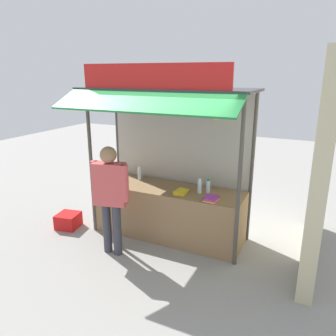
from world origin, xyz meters
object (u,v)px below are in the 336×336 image
Objects in this scene: magazine_stack_front_left at (117,178)px; magazine_stack_far_left at (211,199)px; water_bottle_mid_right at (208,186)px; vendor_person at (110,191)px; banana_bunch_leftmost at (217,114)px; plastic_crate at (68,220)px; water_bottle_right at (200,186)px; water_bottle_far_right at (140,174)px; banana_bunch_rightmost at (200,112)px; magazine_stack_left at (181,192)px.

magazine_stack_far_left is (1.86, -0.22, -0.01)m from magazine_stack_front_left.
vendor_person is (-1.22, -0.97, 0.05)m from water_bottle_mid_right.
water_bottle_mid_right is 0.92× the size of banana_bunch_leftmost.
banana_bunch_leftmost reaches higher than plastic_crate.
vendor_person is 1.60m from plastic_crate.
water_bottle_right is 1.38m from banana_bunch_leftmost.
magazine_stack_far_left is at bearing -15.34° from water_bottle_far_right.
water_bottle_mid_right is at bearing 115.23° from banana_bunch_leftmost.
magazine_stack_far_left is 1.18× the size of banana_bunch_rightmost.
water_bottle_right is 0.14× the size of vendor_person.
banana_bunch_rightmost reaches higher than magazine_stack_front_left.
water_bottle_mid_right is 1.56m from vendor_person.
banana_bunch_rightmost reaches higher than water_bottle_right.
banana_bunch_rightmost is at bearing -176.00° from vendor_person.
banana_bunch_leftmost is (0.26, -0.56, 1.24)m from water_bottle_mid_right.
banana_bunch_rightmost reaches higher than magazine_stack_left.
water_bottle_right is at bearing 12.51° from plastic_crate.
water_bottle_right is at bearing -154.92° from vendor_person.
magazine_stack_front_left is 1.32m from magazine_stack_left.
water_bottle_far_right reaches higher than magazine_stack_left.
plastic_crate is (-1.26, 0.38, -0.91)m from vendor_person.
water_bottle_right is 1.35m from banana_bunch_rightmost.
magazine_stack_left is at bearing 141.13° from banana_bunch_rightmost.
banana_bunch_rightmost is (0.15, -0.49, 1.25)m from water_bottle_right.
magazine_stack_front_left is 1.87m from magazine_stack_far_left.
magazine_stack_left reaches higher than plastic_crate.
magazine_stack_front_left is 1.01m from vendor_person.
water_bottle_far_right is 0.98× the size of banana_bunch_leftmost.
water_bottle_far_right is 1.23m from water_bottle_right.
magazine_stack_front_left is 1.12× the size of banana_bunch_rightmost.
water_bottle_mid_right is at bearing 3.05° from magazine_stack_front_left.
magazine_stack_left is 1.13m from vendor_person.
magazine_stack_far_left is (0.28, -0.24, -0.08)m from water_bottle_right.
plastic_crate is (-2.51, -0.03, -2.12)m from banana_bunch_rightmost.
water_bottle_mid_right is 0.36m from magazine_stack_far_left.
banana_bunch_rightmost reaches higher than plastic_crate.
banana_bunch_leftmost is at bearing 0.68° from plastic_crate.
banana_bunch_leftmost is 0.15× the size of vendor_person.
water_bottle_mid_right is 0.45m from magazine_stack_left.
magazine_stack_far_left is 0.70× the size of plastic_crate.
magazine_stack_far_left reaches higher than plastic_crate.
banana_bunch_leftmost is at bearing -67.03° from magazine_stack_far_left.
water_bottle_far_right is 1.07× the size of water_bottle_mid_right.
magazine_stack_left is (-0.38, -0.22, -0.08)m from water_bottle_mid_right.
water_bottle_mid_right reaches higher than magazine_stack_front_left.
water_bottle_right is 0.96× the size of banana_bunch_leftmost.
vendor_person is at bearing -161.75° from banana_bunch_rightmost.
banana_bunch_leftmost is at bearing -51.94° from water_bottle_right.
banana_bunch_rightmost is at bearing -117.02° from magazine_stack_far_left.
banana_bunch_leftmost is at bearing -178.74° from vendor_person.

